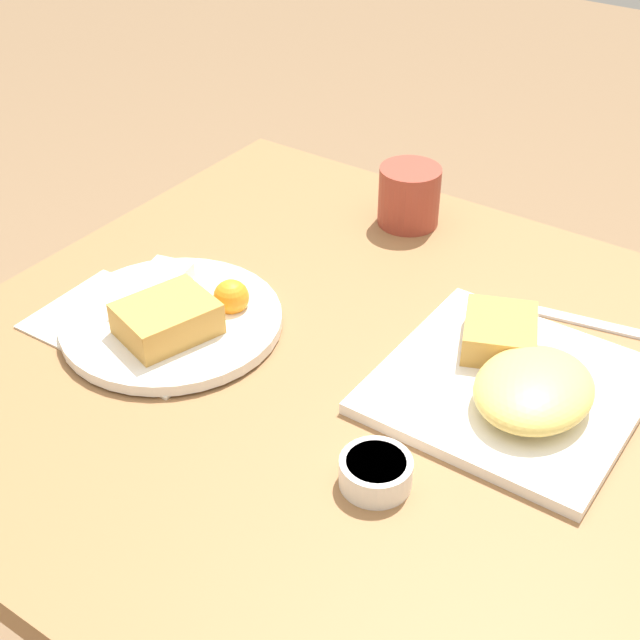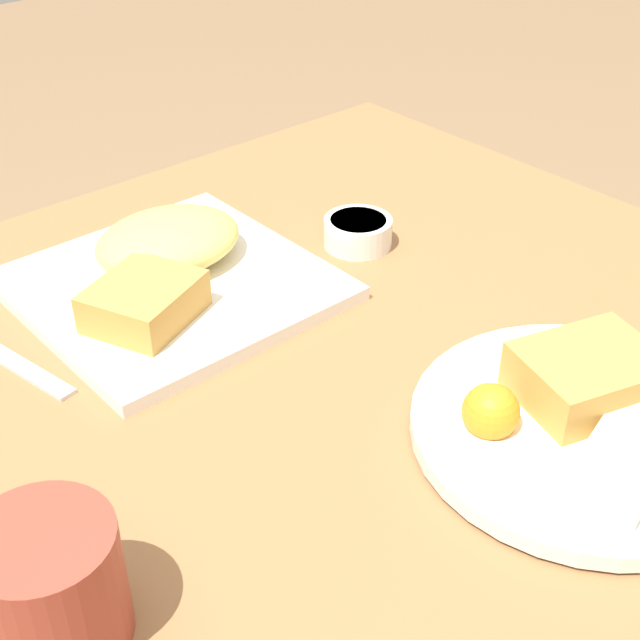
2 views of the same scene
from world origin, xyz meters
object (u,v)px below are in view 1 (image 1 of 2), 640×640
Objects in this scene: sauce_ramekin at (376,471)px; plate_square_near at (517,381)px; butter_knife at (578,320)px; coffee_mug at (409,196)px; plate_oval_far at (173,316)px.

plate_square_near is at bearing -15.86° from sauce_ramekin.
coffee_mug reaches higher than butter_knife.
butter_knife is at bearing -53.50° from plate_oval_far.
butter_knife is at bearing -107.75° from coffee_mug.
coffee_mug is at bearing 26.71° from sauce_ramekin.
butter_knife is 0.31m from coffee_mug.
plate_oval_far is at bearing 76.88° from sauce_ramekin.
sauce_ramekin is (-0.08, -0.33, -0.00)m from plate_oval_far.
coffee_mug reaches higher than plate_square_near.
coffee_mug is (0.39, -0.10, 0.02)m from plate_oval_far.
sauce_ramekin is 0.38× the size of butter_knife.
coffee_mug is at bearing -14.54° from plate_oval_far.
plate_square_near is 0.41m from plate_oval_far.
sauce_ramekin is at bearing -103.12° from plate_oval_far.
plate_square_near is 0.39m from coffee_mug.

